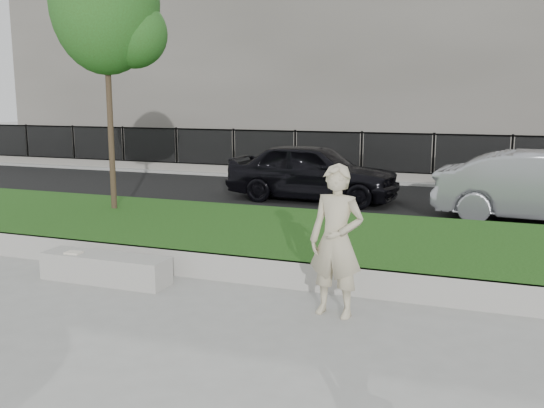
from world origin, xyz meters
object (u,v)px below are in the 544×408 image
at_px(stone_bench, 105,268).
at_px(young_tree, 109,8).
at_px(book, 74,253).
at_px(car_dark, 313,172).
at_px(man, 336,241).

height_order(stone_bench, young_tree, young_tree).
bearing_deg(book, car_dark, 76.37).
relative_size(man, car_dark, 0.43).
height_order(man, book, man).
bearing_deg(book, man, -4.29).
bearing_deg(book, young_tree, 111.12).
height_order(book, young_tree, young_tree).
xyz_separation_m(stone_bench, car_dark, (0.90, 7.61, 0.59)).
relative_size(stone_bench, book, 8.55).
bearing_deg(car_dark, man, -159.24).
bearing_deg(stone_bench, young_tree, 121.59).
xyz_separation_m(man, young_tree, (-5.55, 3.46, 3.46)).
bearing_deg(young_tree, stone_bench, -58.41).
relative_size(man, book, 8.17).
distance_m(stone_bench, book, 0.54).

